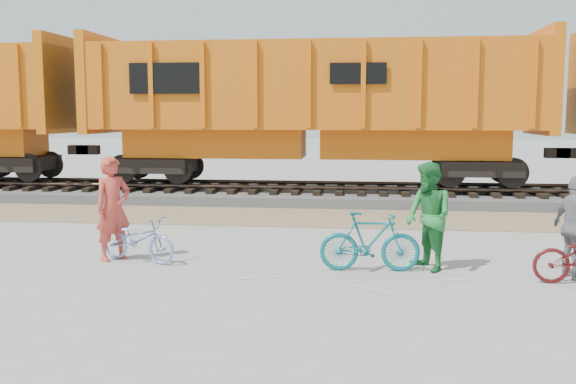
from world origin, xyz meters
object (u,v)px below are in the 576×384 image
Objects in this scene: hopper_car_center at (313,104)px; person_solo at (113,208)px; bicycle_teal at (370,242)px; person_man at (428,216)px; bicycle_blue at (138,239)px; person_woman at (575,227)px.

person_solo is at bearing -108.92° from hopper_car_center.
bicycle_teal is 0.91× the size of person_man.
person_man is at bearing -70.87° from bicycle_blue.
hopper_car_center is 10.70m from person_woman.
bicycle_blue is 5.25m from person_man.
person_solo reaches higher than bicycle_teal.
bicycle_blue is 0.75m from person_solo.
person_solo is at bearing 82.59° from bicycle_teal.
person_solo is (-3.00, -8.76, -2.04)m from hopper_car_center.
hopper_car_center is 8.18× the size of person_woman.
person_man reaches higher than bicycle_teal.
person_solo is at bearing 66.40° from person_woman.
person_solo reaches higher than person_man.
hopper_car_center reaches higher than person_woman.
bicycle_teal is 3.36m from person_woman.
hopper_car_center is 9.58m from bicycle_teal.
person_solo is 8.07m from person_woman.
person_solo is at bearing 98.13° from bicycle_blue.
bicycle_blue is at bearing -105.78° from hopper_car_center.
hopper_car_center reaches higher than person_solo.
hopper_car_center is 7.43× the size of person_man.
hopper_car_center is at bearing 170.01° from person_man.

